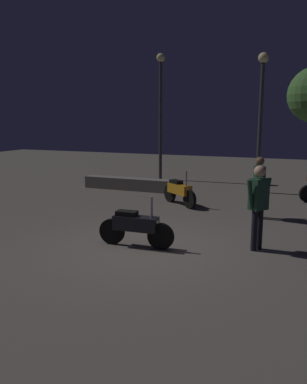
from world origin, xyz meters
The scene contains 8 objects.
ground_plane centered at (0.00, 0.00, 0.00)m, with size 40.00×40.00×0.00m, color #605951.
motorcycle_black_foreground centered at (-0.19, 0.04, 0.44)m, with size 1.66×0.34×1.11m.
motorcycle_orange_parked_left centered at (-0.58, 4.20, 0.44)m, with size 1.37×1.11×1.11m.
person_rider_beside centered at (1.89, 3.48, 0.99)m, with size 0.35×0.65×1.67m.
person_bystander_far centered at (2.20, 0.78, 1.05)m, with size 0.46×0.59×1.75m.
streetlamp_near centered at (-2.98, 8.82, 3.36)m, with size 0.36×0.36×5.34m.
streetlamp_far centered at (1.39, 7.28, 3.12)m, with size 0.36×0.36×4.89m.
planter_wall_low centered at (-3.17, 6.01, 0.22)m, with size 3.57×0.50×0.45m.
Camera 1 is at (3.08, -7.13, 2.68)m, focal length 36.44 mm.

